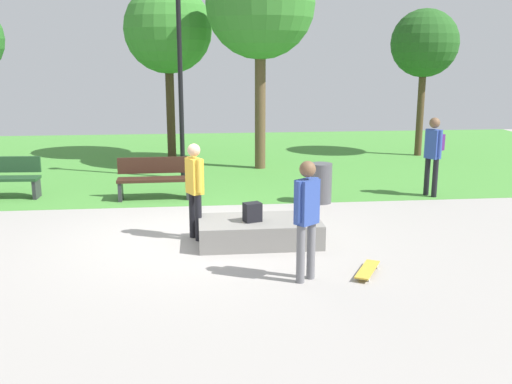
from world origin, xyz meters
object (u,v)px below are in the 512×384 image
skater_watching (195,184)px  tree_tall_oak (260,5)px  tree_young_birch (168,30)px  pedestrian_with_backpack (434,149)px  skater_performing_trick (307,212)px  trash_bin (321,183)px  tree_slender_maple (425,44)px  lamp_post (180,65)px  concrete_ledge (260,231)px  skateboard_by_ledge (367,270)px  park_bench_far_left (3,177)px  backpack_on_ledge (252,212)px  park_bench_center_lawn (154,177)px

skater_watching → tree_tall_oak: 7.46m
tree_young_birch → pedestrian_with_backpack: size_ratio=2.91×
skater_performing_trick → tree_young_birch: 11.02m
skater_watching → trash_bin: size_ratio=1.94×
tree_slender_maple → lamp_post: (-7.39, -2.76, -0.57)m
skater_watching → tree_slender_maple: bearing=48.4°
skater_performing_trick → skater_watching: bearing=126.2°
pedestrian_with_backpack → tree_tall_oak: bearing=133.0°
skater_performing_trick → lamp_post: bearing=104.1°
concrete_ledge → skateboard_by_ledge: 2.13m
park_bench_far_left → tree_young_birch: bearing=53.7°
backpack_on_ledge → tree_tall_oak: 7.86m
concrete_ledge → backpack_on_ledge: bearing=-149.9°
tree_slender_maple → pedestrian_with_backpack: 6.11m
skater_performing_trick → tree_slender_maple: size_ratio=0.38×
park_bench_center_lawn → pedestrian_with_backpack: bearing=-3.7°
concrete_ledge → backpack_on_ledge: 0.39m
skater_watching → park_bench_center_lawn: bearing=106.5°
concrete_ledge → tree_tall_oak: tree_tall_oak is taller
concrete_ledge → tree_young_birch: 9.57m
skater_performing_trick → park_bench_far_left: (-5.79, 5.57, -0.53)m
park_bench_center_lawn → concrete_ledge: bearing=-59.8°
concrete_ledge → park_bench_far_left: size_ratio=1.26×
tree_tall_oak → tree_slender_maple: (5.24, 1.61, -0.98)m
tree_tall_oak → tree_slender_maple: bearing=17.1°
skateboard_by_ledge → backpack_on_ledge: bearing=135.4°
skater_performing_trick → tree_tall_oak: (0.30, 8.46, 3.41)m
concrete_ledge → tree_slender_maple: (6.01, 8.33, 3.24)m
skater_performing_trick → skater_watching: size_ratio=1.03×
concrete_ledge → trash_bin: (1.62, 2.65, 0.23)m
pedestrian_with_backpack → concrete_ledge: bearing=-144.9°
skateboard_by_ledge → skater_performing_trick: bearing=-171.1°
park_bench_far_left → lamp_post: (3.95, 1.74, 2.39)m
concrete_ledge → park_bench_far_left: bearing=144.3°
concrete_ledge → pedestrian_with_backpack: size_ratio=1.15×
backpack_on_ledge → tree_tall_oak: tree_tall_oak is taller
tree_young_birch → pedestrian_with_backpack: bearing=-43.4°
park_bench_center_lawn → tree_young_birch: (0.20, 5.29, 3.37)m
skater_performing_trick → trash_bin: skater_performing_trick is taller
tree_slender_maple → skater_watching: bearing=-131.6°
tree_slender_maple → trash_bin: (-4.39, -5.68, -3.01)m
park_bench_center_lawn → tree_young_birch: bearing=87.8°
concrete_ledge → trash_bin: trash_bin is taller
lamp_post → tree_tall_oak: bearing=28.2°
skater_performing_trick → skateboard_by_ledge: 1.35m
skater_watching → skateboard_by_ledge: 3.29m
concrete_ledge → tree_young_birch: tree_young_birch is taller
backpack_on_ledge → trash_bin: (1.75, 2.72, -0.14)m
skateboard_by_ledge → tree_young_birch: tree_young_birch is taller
concrete_ledge → tree_young_birch: size_ratio=0.40×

